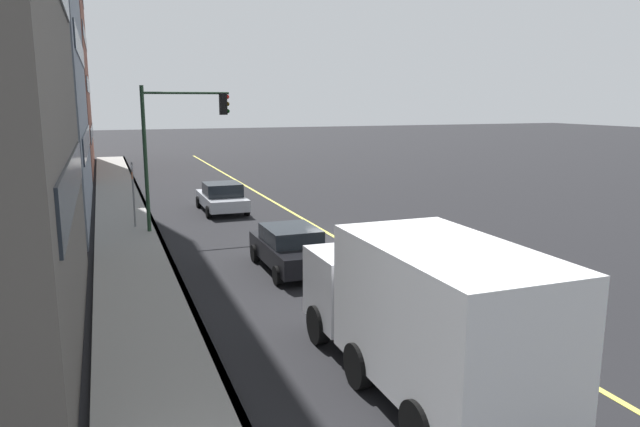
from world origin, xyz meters
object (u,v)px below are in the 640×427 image
(car_black, at_px, (291,248))
(traffic_light_mast, at_px, (177,134))
(street_sign_post, at_px, (133,191))
(car_silver, at_px, (222,197))
(truck_white, at_px, (425,310))

(car_black, distance_m, traffic_light_mast, 8.30)
(street_sign_post, bearing_deg, car_black, -151.32)
(car_silver, distance_m, traffic_light_mast, 5.93)
(street_sign_post, bearing_deg, car_silver, -56.35)
(traffic_light_mast, bearing_deg, car_black, -159.12)
(car_black, bearing_deg, truck_white, 179.61)
(traffic_light_mast, distance_m, street_sign_post, 3.25)
(truck_white, relative_size, traffic_light_mast, 1.10)
(car_silver, bearing_deg, street_sign_post, 123.65)
(truck_white, xyz_separation_m, street_sign_post, (16.88, 4.44, 0.13))
(car_silver, relative_size, traffic_light_mast, 0.74)
(truck_white, bearing_deg, car_black, -0.39)
(traffic_light_mast, height_order, street_sign_post, traffic_light_mast)
(truck_white, bearing_deg, street_sign_post, 14.74)
(truck_white, relative_size, street_sign_post, 2.28)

